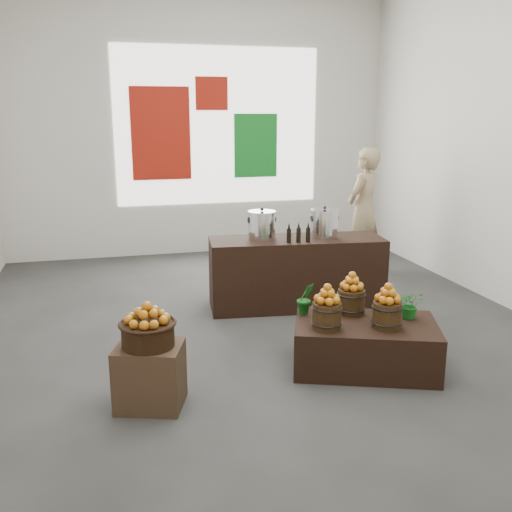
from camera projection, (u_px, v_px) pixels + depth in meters
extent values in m
plane|color=#383836|center=(256.00, 327.00, 6.06)|extent=(7.00, 7.00, 0.00)
cube|color=beige|center=(199.00, 127.00, 8.86)|extent=(6.00, 0.04, 4.00)
cube|color=white|center=(218.00, 127.00, 8.91)|extent=(3.20, 0.02, 2.40)
cube|color=maroon|center=(161.00, 134.00, 8.71)|extent=(0.90, 0.04, 1.40)
cube|color=#11701F|center=(256.00, 146.00, 9.12)|extent=(0.70, 0.04, 1.00)
cube|color=maroon|center=(212.00, 93.00, 8.76)|extent=(0.50, 0.04, 0.50)
cube|color=#472F21|center=(150.00, 376.00, 4.38)|extent=(0.60, 0.54, 0.50)
cylinder|color=black|center=(148.00, 335.00, 4.30)|extent=(0.40, 0.40, 0.18)
cube|color=black|center=(365.00, 345.00, 5.04)|extent=(1.42, 1.14, 0.43)
cylinder|color=#3A250F|center=(327.00, 316.00, 4.84)|extent=(0.25, 0.25, 0.23)
cylinder|color=#3A250F|center=(387.00, 315.00, 4.86)|extent=(0.25, 0.25, 0.23)
cylinder|color=#3A250F|center=(351.00, 302.00, 5.20)|extent=(0.25, 0.25, 0.23)
imported|color=#135B18|center=(410.00, 305.00, 5.08)|extent=(0.28, 0.26, 0.25)
imported|color=#135B18|center=(305.00, 298.00, 5.18)|extent=(0.17, 0.14, 0.29)
cube|color=black|center=(296.00, 273.00, 6.62)|extent=(2.05, 0.85, 0.81)
cylinder|color=silver|center=(262.00, 226.00, 6.43)|extent=(0.31, 0.31, 0.31)
cylinder|color=silver|center=(324.00, 224.00, 6.53)|extent=(0.31, 0.31, 0.31)
imported|color=#99845D|center=(363.00, 210.00, 8.03)|extent=(0.76, 0.73, 1.75)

